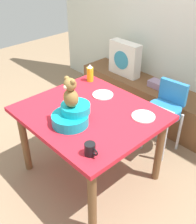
% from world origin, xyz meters
% --- Properties ---
extents(ground_plane, '(8.00, 8.00, 0.00)m').
position_xyz_m(ground_plane, '(0.00, 0.00, 0.00)').
color(ground_plane, '#8C7256').
extents(back_wall, '(4.40, 0.10, 2.60)m').
position_xyz_m(back_wall, '(0.00, 1.53, 1.30)').
color(back_wall, silver).
rests_on(back_wall, ground_plane).
extents(window_bench, '(2.60, 0.44, 0.46)m').
position_xyz_m(window_bench, '(0.00, 1.26, 0.23)').
color(window_bench, brown).
rests_on(window_bench, ground_plane).
extents(pillow_floral_left, '(0.44, 0.15, 0.44)m').
position_xyz_m(pillow_floral_left, '(-0.70, 1.24, 0.68)').
color(pillow_floral_left, white).
rests_on(pillow_floral_left, window_bench).
extents(book_stack, '(0.20, 0.14, 0.08)m').
position_xyz_m(book_stack, '(-0.18, 1.26, 0.50)').
color(book_stack, gray).
rests_on(book_stack, window_bench).
extents(dining_table, '(1.16, 1.02, 0.74)m').
position_xyz_m(dining_table, '(0.00, 0.00, 0.64)').
color(dining_table, red).
rests_on(dining_table, ground_plane).
extents(highchair, '(0.35, 0.47, 0.79)m').
position_xyz_m(highchair, '(0.25, 0.82, 0.52)').
color(highchair, '#2672B2').
rests_on(highchair, ground_plane).
extents(infant_seat_teal, '(0.30, 0.33, 0.16)m').
position_xyz_m(infant_seat_teal, '(0.03, -0.22, 0.81)').
color(infant_seat_teal, '#11A8BC').
rests_on(infant_seat_teal, dining_table).
extents(teddy_bear, '(0.13, 0.12, 0.25)m').
position_xyz_m(teddy_bear, '(0.03, -0.22, 1.02)').
color(teddy_bear, olive).
rests_on(teddy_bear, infant_seat_teal).
extents(ketchup_bottle, '(0.07, 0.07, 0.18)m').
position_xyz_m(ketchup_bottle, '(-0.44, 0.40, 0.83)').
color(ketchup_bottle, gold).
rests_on(ketchup_bottle, dining_table).
extents(coffee_mug, '(0.12, 0.08, 0.09)m').
position_xyz_m(coffee_mug, '(0.42, -0.37, 0.79)').
color(coffee_mug, black).
rests_on(coffee_mug, dining_table).
extents(dinner_plate_near, '(0.20, 0.20, 0.01)m').
position_xyz_m(dinner_plate_near, '(0.38, 0.27, 0.75)').
color(dinner_plate_near, white).
rests_on(dinner_plate_near, dining_table).
extents(dinner_plate_far, '(0.20, 0.20, 0.01)m').
position_xyz_m(dinner_plate_far, '(-0.13, 0.28, 0.75)').
color(dinner_plate_far, white).
rests_on(dinner_plate_far, dining_table).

